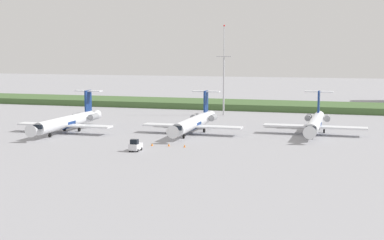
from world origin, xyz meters
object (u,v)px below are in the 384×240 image
(regional_jet_second, at_px, (194,122))
(baggage_tug, at_px, (135,146))
(regional_jet_third, at_px, (315,123))
(safety_cone_front_marker, at_px, (152,144))
(regional_jet_nearest, at_px, (68,121))
(antenna_mast, at_px, (224,78))
(safety_cone_rear_marker, at_px, (185,146))
(safety_cone_mid_marker, at_px, (169,145))

(regional_jet_second, height_order, baggage_tug, regional_jet_second)
(regional_jet_third, xyz_separation_m, safety_cone_front_marker, (-29.85, -25.49, -2.26))
(regional_jet_nearest, distance_m, safety_cone_front_marker, 27.91)
(baggage_tug, relative_size, safety_cone_front_marker, 5.82)
(regional_jet_nearest, height_order, baggage_tug, regional_jet_nearest)
(regional_jet_third, relative_size, antenna_mast, 1.19)
(antenna_mast, bearing_deg, regional_jet_third, -46.58)
(safety_cone_front_marker, bearing_deg, safety_cone_rear_marker, 1.38)
(safety_cone_rear_marker, bearing_deg, baggage_tug, -140.09)
(regional_jet_nearest, relative_size, antenna_mast, 1.19)
(antenna_mast, bearing_deg, safety_cone_front_marker, -91.73)
(regional_jet_third, height_order, antenna_mast, antenna_mast)
(baggage_tug, distance_m, safety_cone_mid_marker, 8.04)
(safety_cone_mid_marker, bearing_deg, regional_jet_nearest, 157.89)
(regional_jet_nearest, distance_m, safety_cone_mid_marker, 30.79)
(antenna_mast, height_order, baggage_tug, antenna_mast)
(regional_jet_nearest, distance_m, antenna_mast, 51.53)
(regional_jet_third, bearing_deg, regional_jet_nearest, -166.21)
(safety_cone_front_marker, bearing_deg, baggage_tug, -99.01)
(baggage_tug, bearing_deg, safety_cone_rear_marker, 39.91)
(regional_jet_second, relative_size, baggage_tug, 9.69)
(regional_jet_nearest, xyz_separation_m, regional_jet_second, (28.37, 6.69, 0.00))
(antenna_mast, bearing_deg, safety_cone_mid_marker, -88.23)
(regional_jet_third, xyz_separation_m, safety_cone_mid_marker, (-26.49, -25.05, -2.26))
(safety_cone_rear_marker, bearing_deg, antenna_mast, 95.22)
(regional_jet_second, height_order, safety_cone_mid_marker, regional_jet_second)
(safety_cone_front_marker, bearing_deg, regional_jet_second, 80.04)
(safety_cone_mid_marker, bearing_deg, safety_cone_front_marker, -172.47)
(regional_jet_third, bearing_deg, regional_jet_second, -165.65)
(safety_cone_mid_marker, bearing_deg, regional_jet_second, 90.25)
(regional_jet_nearest, relative_size, safety_cone_mid_marker, 56.36)
(regional_jet_second, xyz_separation_m, safety_cone_mid_marker, (0.08, -18.25, -2.26))
(regional_jet_second, xyz_separation_m, safety_cone_front_marker, (-3.28, -18.69, -2.26))
(regional_jet_third, bearing_deg, safety_cone_front_marker, -139.50)
(safety_cone_front_marker, xyz_separation_m, safety_cone_mid_marker, (3.36, 0.44, 0.00))
(regional_jet_nearest, distance_m, safety_cone_rear_marker, 34.00)
(safety_cone_mid_marker, height_order, safety_cone_rear_marker, same)
(safety_cone_front_marker, bearing_deg, antenna_mast, 88.27)
(baggage_tug, distance_m, safety_cone_rear_marker, 10.05)
(antenna_mast, relative_size, baggage_tug, 8.13)
(regional_jet_nearest, height_order, regional_jet_third, same)
(regional_jet_nearest, bearing_deg, regional_jet_second, 13.27)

